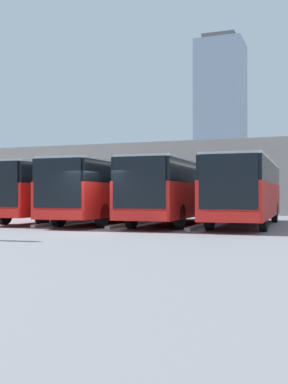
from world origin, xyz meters
TOP-DOWN VIEW (x-y plane):
  - ground_plane at (0.00, 0.00)m, footprint 600.00×600.00m
  - bus_0 at (-5.33, -5.90)m, footprint 2.87×11.48m
  - curb_divider_0 at (-3.55, -4.21)m, footprint 0.42×5.97m
  - bus_1 at (-1.78, -5.82)m, footprint 2.87×11.48m
  - curb_divider_1 at (0.00, -4.14)m, footprint 0.42×5.97m
  - bus_2 at (1.78, -5.49)m, footprint 2.87×11.48m
  - curb_divider_2 at (3.55, -3.81)m, footprint 0.42×5.97m
  - bus_3 at (5.33, -6.15)m, footprint 2.87×11.48m
  - station_building at (0.00, -24.14)m, footprint 44.28×14.27m
  - office_tower at (29.33, -171.83)m, footprint 18.25×18.25m

SIDE VIEW (x-z plane):
  - ground_plane at x=0.00m, z-range 0.00..0.00m
  - curb_divider_0 at x=-3.55m, z-range 0.00..0.15m
  - curb_divider_1 at x=0.00m, z-range 0.00..0.15m
  - curb_divider_2 at x=3.55m, z-range 0.00..0.15m
  - bus_0 at x=-5.33m, z-range 0.19..3.36m
  - bus_1 at x=-1.78m, z-range 0.19..3.36m
  - bus_2 at x=1.78m, z-range 0.19..3.36m
  - bus_3 at x=5.33m, z-range 0.19..3.36m
  - station_building at x=0.00m, z-range 0.03..5.81m
  - office_tower at x=29.33m, z-range -0.60..64.15m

